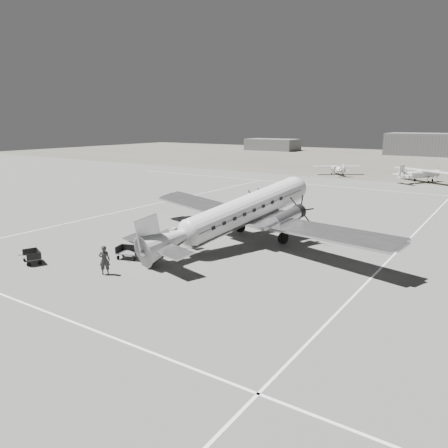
{
  "coord_description": "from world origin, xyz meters",
  "views": [
    {
      "loc": [
        19.01,
        -26.78,
        9.99
      ],
      "look_at": [
        0.54,
        0.8,
        2.2
      ],
      "focal_mm": 35.0,
      "sensor_mm": 36.0,
      "label": 1
    }
  ],
  "objects_px": {
    "light_plane_left": "(338,170)",
    "light_plane_right": "(421,175)",
    "baggage_cart_far": "(32,257)",
    "ramp_agent": "(154,241)",
    "passenger": "(175,238)",
    "dc3_airliner": "(238,215)",
    "baggage_cart_near": "(128,253)",
    "ground_crew": "(104,260)",
    "shed_secondary": "(272,145)"
  },
  "relations": [
    {
      "from": "ground_crew",
      "to": "baggage_cart_far",
      "type": "bearing_deg",
      "value": -26.54
    },
    {
      "from": "light_plane_left",
      "to": "light_plane_right",
      "type": "relative_size",
      "value": 0.78
    },
    {
      "from": "light_plane_right",
      "to": "baggage_cart_far",
      "type": "height_order",
      "value": "light_plane_right"
    },
    {
      "from": "shed_secondary",
      "to": "light_plane_left",
      "type": "bearing_deg",
      "value": -52.71
    },
    {
      "from": "shed_secondary",
      "to": "ground_crew",
      "type": "height_order",
      "value": "shed_secondary"
    },
    {
      "from": "baggage_cart_near",
      "to": "passenger",
      "type": "relative_size",
      "value": 0.96
    },
    {
      "from": "light_plane_left",
      "to": "baggage_cart_far",
      "type": "xyz_separation_m",
      "value": [
        0.35,
        -64.93,
        -0.48
      ]
    },
    {
      "from": "shed_secondary",
      "to": "passenger",
      "type": "xyz_separation_m",
      "value": [
        51.83,
        -115.81,
        -1.1
      ]
    },
    {
      "from": "dc3_airliner",
      "to": "ground_crew",
      "type": "bearing_deg",
      "value": -93.06
    },
    {
      "from": "light_plane_left",
      "to": "passenger",
      "type": "distance_m",
      "value": 56.64
    },
    {
      "from": "light_plane_right",
      "to": "baggage_cart_far",
      "type": "relative_size",
      "value": 7.03
    },
    {
      "from": "dc3_airliner",
      "to": "light_plane_left",
      "type": "xyz_separation_m",
      "value": [
        -10.19,
        52.66,
        -1.58
      ]
    },
    {
      "from": "ground_crew",
      "to": "shed_secondary",
      "type": "bearing_deg",
      "value": -105.67
    },
    {
      "from": "passenger",
      "to": "dc3_airliner",
      "type": "bearing_deg",
      "value": -63.2
    },
    {
      "from": "shed_secondary",
      "to": "light_plane_right",
      "type": "relative_size",
      "value": 1.53
    },
    {
      "from": "dc3_airliner",
      "to": "baggage_cart_far",
      "type": "distance_m",
      "value": 15.86
    },
    {
      "from": "baggage_cart_far",
      "to": "baggage_cart_near",
      "type": "bearing_deg",
      "value": 64.61
    },
    {
      "from": "dc3_airliner",
      "to": "passenger",
      "type": "bearing_deg",
      "value": -120.55
    },
    {
      "from": "light_plane_right",
      "to": "baggage_cart_near",
      "type": "height_order",
      "value": "light_plane_right"
    },
    {
      "from": "light_plane_left",
      "to": "ground_crew",
      "type": "distance_m",
      "value": 63.95
    },
    {
      "from": "dc3_airliner",
      "to": "passenger",
      "type": "distance_m",
      "value": 5.43
    },
    {
      "from": "light_plane_right",
      "to": "light_plane_left",
      "type": "bearing_deg",
      "value": -159.02
    },
    {
      "from": "light_plane_right",
      "to": "baggage_cart_near",
      "type": "relative_size",
      "value": 6.81
    },
    {
      "from": "passenger",
      "to": "baggage_cart_far",
      "type": "bearing_deg",
      "value": 127.28
    },
    {
      "from": "baggage_cart_near",
      "to": "ground_crew",
      "type": "xyz_separation_m",
      "value": [
        1.19,
        -3.3,
        0.52
      ]
    },
    {
      "from": "baggage_cart_near",
      "to": "baggage_cart_far",
      "type": "relative_size",
      "value": 1.03
    },
    {
      "from": "baggage_cart_far",
      "to": "ramp_agent",
      "type": "bearing_deg",
      "value": 72.4
    },
    {
      "from": "light_plane_left",
      "to": "baggage_cart_near",
      "type": "xyz_separation_m",
      "value": [
        5.38,
        -60.31,
        -0.46
      ]
    },
    {
      "from": "light_plane_left",
      "to": "ramp_agent",
      "type": "relative_size",
      "value": 4.85
    },
    {
      "from": "ground_crew",
      "to": "ramp_agent",
      "type": "bearing_deg",
      "value": -122.22
    },
    {
      "from": "baggage_cart_far",
      "to": "ground_crew",
      "type": "distance_m",
      "value": 6.38
    },
    {
      "from": "light_plane_right",
      "to": "ground_crew",
      "type": "xyz_separation_m",
      "value": [
        -8.9,
        -60.64,
        -0.22
      ]
    },
    {
      "from": "light_plane_left",
      "to": "ground_crew",
      "type": "relative_size",
      "value": 4.56
    },
    {
      "from": "baggage_cart_near",
      "to": "ramp_agent",
      "type": "bearing_deg",
      "value": 56.58
    },
    {
      "from": "dc3_airliner",
      "to": "passenger",
      "type": "height_order",
      "value": "dc3_airliner"
    },
    {
      "from": "ground_crew",
      "to": "passenger",
      "type": "xyz_separation_m",
      "value": [
        -0.09,
        7.34,
        -0.11
      ]
    },
    {
      "from": "shed_secondary",
      "to": "baggage_cart_near",
      "type": "xyz_separation_m",
      "value": [
        50.73,
        -119.85,
        -1.51
      ]
    },
    {
      "from": "ramp_agent",
      "to": "passenger",
      "type": "distance_m",
      "value": 1.95
    },
    {
      "from": "baggage_cart_near",
      "to": "ground_crew",
      "type": "bearing_deg",
      "value": -88.36
    },
    {
      "from": "light_plane_right",
      "to": "ramp_agent",
      "type": "height_order",
      "value": "light_plane_right"
    },
    {
      "from": "light_plane_right",
      "to": "dc3_airliner",
      "type": "bearing_deg",
      "value": -64.22
    },
    {
      "from": "ground_crew",
      "to": "ramp_agent",
      "type": "xyz_separation_m",
      "value": [
        -0.6,
        5.46,
        -0.06
      ]
    },
    {
      "from": "ground_crew",
      "to": "passenger",
      "type": "height_order",
      "value": "ground_crew"
    },
    {
      "from": "light_plane_right",
      "to": "baggage_cart_far",
      "type": "xyz_separation_m",
      "value": [
        -15.12,
        -61.96,
        -0.75
      ]
    },
    {
      "from": "shed_secondary",
      "to": "dc3_airliner",
      "type": "xyz_separation_m",
      "value": [
        55.54,
        -112.2,
        0.53
      ]
    },
    {
      "from": "passenger",
      "to": "light_plane_right",
      "type": "bearing_deg",
      "value": -27.02
    },
    {
      "from": "ramp_agent",
      "to": "light_plane_right",
      "type": "bearing_deg",
      "value": -0.61
    },
    {
      "from": "light_plane_right",
      "to": "ramp_agent",
      "type": "relative_size",
      "value": 6.23
    },
    {
      "from": "dc3_airliner",
      "to": "ground_crew",
      "type": "relative_size",
      "value": 13.21
    },
    {
      "from": "light_plane_left",
      "to": "ground_crew",
      "type": "height_order",
      "value": "ground_crew"
    }
  ]
}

